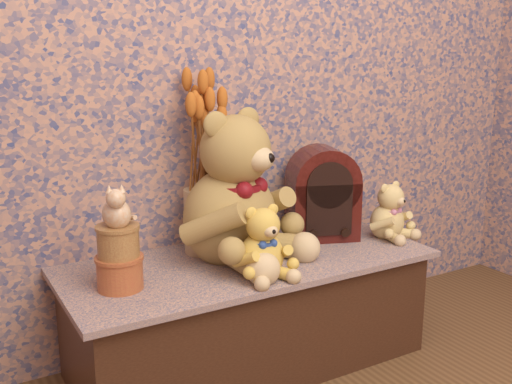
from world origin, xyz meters
The scene contains 10 objects.
display_shelf centered at (0.00, 1.24, 0.19)m, with size 1.23×0.53×0.38m, color navy.
teddy_large centered at (-0.04, 1.29, 0.65)m, with size 0.42×0.50×0.53m, color #A88441, non-canonical shape.
teddy_medium centered at (-0.04, 1.09, 0.50)m, with size 0.19×0.23×0.24m, color gold, non-canonical shape.
teddy_small centered at (0.57, 1.20, 0.49)m, with size 0.18×0.21×0.22m, color tan, non-canonical shape.
cathedral_radio centered at (0.36, 1.32, 0.55)m, with size 0.25×0.18×0.34m, color #360D09, non-canonical shape.
ceramic_vase centered at (-0.10, 1.38, 0.49)m, with size 0.13×0.13×0.22m, color tan.
dried_stalks centered at (-0.10, 1.38, 0.82)m, with size 0.23×0.23×0.43m, color #BB5C1E, non-canonical shape.
biscuit_tin_lower centered at (-0.45, 1.21, 0.43)m, with size 0.13×0.13×0.10m, color #C57D39.
biscuit_tin_upper centered at (-0.45, 1.21, 0.52)m, with size 0.12×0.12×0.09m, color tan.
cat_figurine centered at (-0.45, 1.21, 0.64)m, with size 0.10×0.11×0.13m, color silver, non-canonical shape.
Camera 1 is at (-0.91, -0.38, 1.05)m, focal length 41.36 mm.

